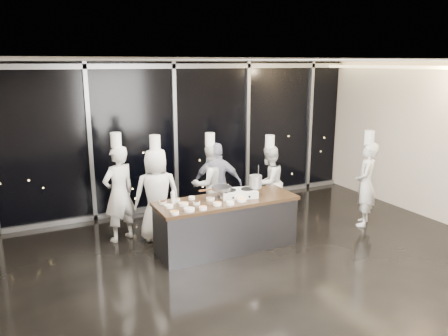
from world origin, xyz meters
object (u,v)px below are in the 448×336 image
Objects in this scene: stock_pot at (256,182)px; chef_right at (269,182)px; demo_counter at (226,224)px; guest at (218,184)px; chef_left at (157,194)px; chef_far_left at (119,193)px; frying_pan at (221,188)px; chef_center at (210,184)px; chef_side at (366,183)px; stove at (239,193)px.

chef_right is (0.93, 1.05, -0.38)m from stock_pot.
demo_counter is 1.30m from guest.
chef_left is at bearing 134.97° from demo_counter.
stock_pot reaches higher than demo_counter.
chef_far_left is 1.21× the size of guest.
frying_pan is 0.31× the size of chef_far_left.
chef_far_left is 1.08× the size of chef_center.
demo_counter is 0.63m from frying_pan.
chef_left is 1.02× the size of chef_side.
chef_center is at bearing 102.69° from stove.
chef_right is at bearing 34.36° from demo_counter.
stove is 0.35× the size of chef_far_left.
chef_right is (1.53, 0.90, -0.30)m from frying_pan.
stock_pot is at bearing 122.62° from guest.
chef_left is at bearing 13.85° from chef_center.
guest is at bearing 97.69° from stock_pot.
frying_pan is 0.62m from stock_pot.
frying_pan is at bearing 10.17° from chef_right.
frying_pan is 0.32× the size of chef_left.
stove is 0.36× the size of chef_side.
chef_far_left is at bearing 158.47° from frying_pan.
chef_far_left is 1.96m from guest.
stock_pot is 1.45m from chef_right.
guest is at bearing 71.55° from demo_counter.
chef_center is (0.32, 1.16, -0.25)m from frying_pan.
chef_center is at bearing -71.42° from chef_side.
chef_far_left is 0.68m from chef_left.
chef_center is 3.07m from chef_side.
stove is 0.42× the size of guest.
frying_pan is 2.85× the size of stock_pot.
demo_counter is 0.57m from stove.
chef_left is 1.05× the size of chef_center.
chef_center is at bearing 159.78° from chef_far_left.
demo_counter is at bearing 96.47° from guest.
chef_left is at bearing 156.60° from stove.
chef_right reaches higher than demo_counter.
chef_side is at bearing 177.23° from guest.
chef_left is at bearing 151.53° from frying_pan.
chef_center is (1.84, 0.08, -0.08)m from chef_far_left.
chef_right is at bearing 166.03° from chef_center.
chef_right is at bearing 48.21° from stock_pot.
chef_far_left reaches higher than chef_center.
stove is at bearing 86.95° from chef_center.
chef_far_left is at bearing 149.89° from stock_pot.
chef_right is at bearing -167.72° from chef_left.
chef_side reaches higher than frying_pan.
chef_right is at bearing 44.31° from frying_pan.
demo_counter is at bearing -57.62° from frying_pan.
chef_left reaches higher than frying_pan.
frying_pan reaches higher than stove.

